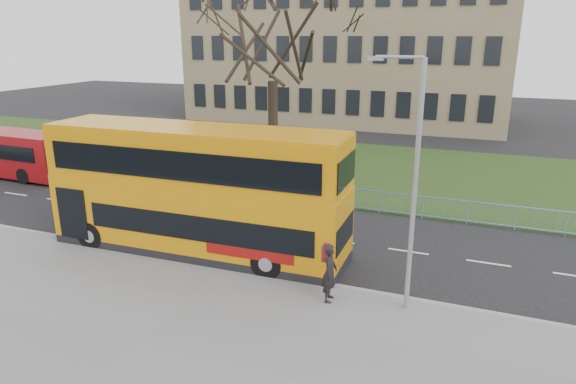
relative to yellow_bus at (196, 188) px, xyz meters
The scene contains 10 objects.
ground 3.21m from the yellow_bus, 16.32° to the left, with size 120.00×120.00×0.00m, color black.
pavement 6.97m from the yellow_bus, 74.25° to the right, with size 80.00×10.50×0.12m, color slate.
kerb 3.28m from the yellow_bus, 30.49° to the right, with size 80.00×0.20×0.14m, color gray.
grass_verge 15.14m from the yellow_bus, 83.23° to the left, with size 80.00×15.40×0.08m, color #213B15.
guard_railing 7.62m from the yellow_bus, 76.12° to the left, with size 40.00×0.12×1.10m, color #7BA4DC, non-canonical shape.
bare_tree 11.40m from the yellow_bus, 96.73° to the left, with size 9.51×9.51×13.59m, color black, non-canonical shape.
civic_building 35.93m from the yellow_bus, 95.22° to the left, with size 30.00×15.00×14.00m, color #847153.
yellow_bus is the anchor object (origin of this frame).
pedestrian 6.54m from the yellow_bus, 19.03° to the right, with size 0.71×0.46×1.94m, color black.
street_lamp 8.63m from the yellow_bus, 11.51° to the right, with size 1.62×0.19×7.63m.
Camera 1 is at (8.38, -16.78, 8.32)m, focal length 32.00 mm.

